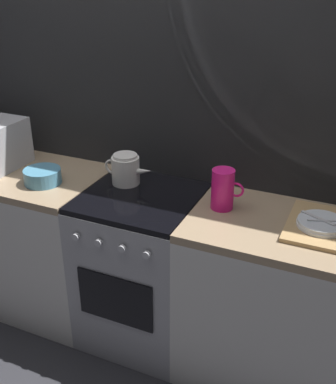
% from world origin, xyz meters
% --- Properties ---
extents(ground_plane, '(8.00, 8.00, 0.00)m').
position_xyz_m(ground_plane, '(0.00, 0.00, 0.00)').
color(ground_plane, '#2D2D33').
extents(back_wall, '(3.60, 0.05, 2.40)m').
position_xyz_m(back_wall, '(0.00, 0.32, 1.20)').
color(back_wall, gray).
rests_on(back_wall, ground_plane).
extents(counter_left, '(1.20, 0.60, 0.90)m').
position_xyz_m(counter_left, '(-0.90, 0.00, 0.45)').
color(counter_left, silver).
rests_on(counter_left, ground_plane).
extents(stove_unit, '(0.60, 0.63, 0.90)m').
position_xyz_m(stove_unit, '(-0.00, -0.00, 0.45)').
color(stove_unit, '#9E9EA3').
rests_on(stove_unit, ground_plane).
extents(counter_right, '(1.20, 0.60, 0.90)m').
position_xyz_m(counter_right, '(0.90, 0.00, 0.45)').
color(counter_right, silver).
rests_on(counter_right, ground_plane).
extents(kettle, '(0.28, 0.15, 0.17)m').
position_xyz_m(kettle, '(-0.14, 0.10, 0.98)').
color(kettle, white).
rests_on(kettle, stove_unit).
extents(mixing_bowl, '(0.20, 0.20, 0.08)m').
position_xyz_m(mixing_bowl, '(-0.55, -0.08, 0.94)').
color(mixing_bowl, teal).
rests_on(mixing_bowl, counter_left).
extents(pitcher, '(0.16, 0.11, 0.20)m').
position_xyz_m(pitcher, '(0.43, 0.04, 1.00)').
color(pitcher, '#E5197A').
rests_on(pitcher, counter_right).
extents(dish_pile, '(0.30, 0.40, 0.06)m').
position_xyz_m(dish_pile, '(0.90, 0.03, 0.92)').
color(dish_pile, tan).
rests_on(dish_pile, counter_right).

